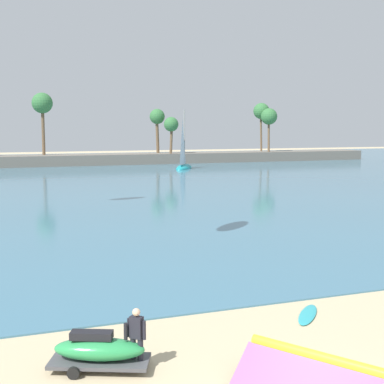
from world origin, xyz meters
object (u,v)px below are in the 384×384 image
Objects in this scene: person_rigging_by_gear at (137,337)px; folded_kite at (315,367)px; sailboat_near_shore at (184,163)px; watercraft_on_trailer at (99,351)px; surfboard at (308,314)px.

folded_kite is at bearing -35.92° from person_rigging_by_gear.
sailboat_near_shore reaches higher than folded_kite.
sailboat_near_shore is (22.14, 62.23, 0.03)m from person_rigging_by_gear.
watercraft_on_trailer is 0.29× the size of sailboat_near_shore.
folded_kite reaches higher than surfboard.
folded_kite is 2.50× the size of person_rigging_by_gear.
sailboat_near_shore is (18.45, 64.91, 0.24)m from folded_kite.
sailboat_near_shore is at bearing 69.56° from watercraft_on_trailer.
surfboard is (6.37, 1.89, -0.85)m from person_rigging_by_gear.
person_rigging_by_gear reaches higher than surfboard.
person_rigging_by_gear is 0.17× the size of sailboat_near_shore.
person_rigging_by_gear is at bearing -18.44° from watercraft_on_trailer.
watercraft_on_trailer is 1.67× the size of person_rigging_by_gear.
watercraft_on_trailer is 1.06m from person_rigging_by_gear.
person_rigging_by_gear is at bearing 144.08° from folded_kite.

